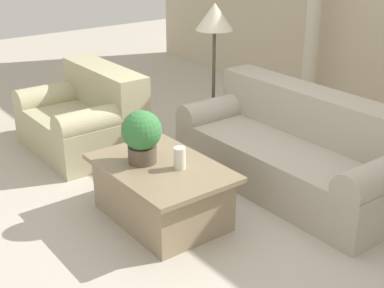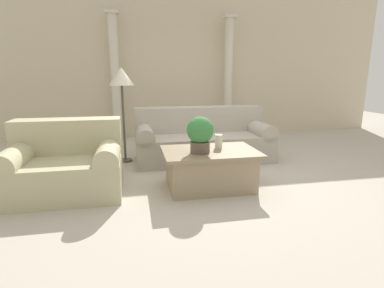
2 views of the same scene
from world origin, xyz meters
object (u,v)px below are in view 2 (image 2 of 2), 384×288
(floor_lamp, at_px, (122,81))
(coffee_table, at_px, (210,169))
(sofa_long, at_px, (202,139))
(loveseat, at_px, (66,164))
(potted_plant, at_px, (200,133))

(floor_lamp, bearing_deg, coffee_table, -53.00)
(coffee_table, height_order, floor_lamp, floor_lamp)
(sofa_long, height_order, loveseat, same)
(potted_plant, bearing_deg, loveseat, 169.83)
(loveseat, distance_m, floor_lamp, 1.67)
(potted_plant, bearing_deg, floor_lamp, 121.67)
(sofa_long, relative_size, coffee_table, 1.90)
(loveseat, xyz_separation_m, floor_lamp, (0.66, 1.21, 0.95))
(sofa_long, distance_m, potted_plant, 1.50)
(sofa_long, xyz_separation_m, loveseat, (-1.94, -1.13, 0.01))
(sofa_long, distance_m, coffee_table, 1.35)
(loveseat, bearing_deg, coffee_table, -6.73)
(coffee_table, bearing_deg, loveseat, 173.27)
(coffee_table, bearing_deg, floor_lamp, 127.00)
(potted_plant, height_order, floor_lamp, floor_lamp)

